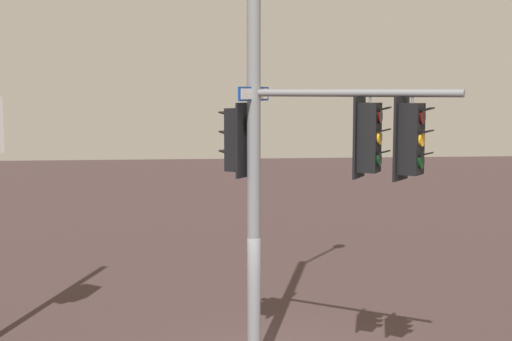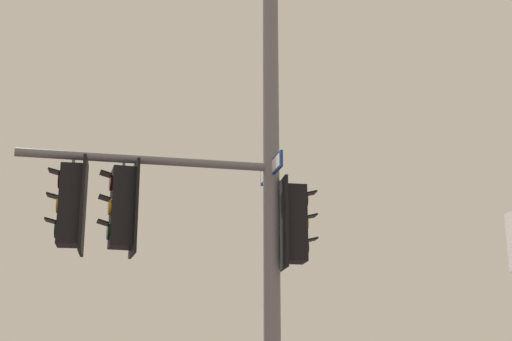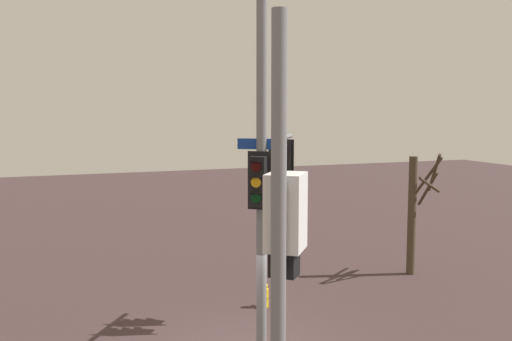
{
  "view_description": "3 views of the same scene",
  "coord_description": "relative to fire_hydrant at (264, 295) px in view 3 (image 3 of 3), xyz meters",
  "views": [
    {
      "loc": [
        1.59,
        12.28,
        5.07
      ],
      "look_at": [
        0.46,
        0.25,
        3.7
      ],
      "focal_mm": 49.67,
      "sensor_mm": 36.0,
      "label": 1
    },
    {
      "loc": [
        -7.28,
        -6.92,
        2.0
      ],
      "look_at": [
        -0.04,
        -0.07,
        4.83
      ],
      "focal_mm": 53.11,
      "sensor_mm": 36.0,
      "label": 2
    },
    {
      "loc": [
        12.52,
        -4.49,
        5.82
      ],
      "look_at": [
        0.92,
        -0.17,
        4.47
      ],
      "focal_mm": 40.69,
      "sensor_mm": 36.0,
      "label": 3
    }
  ],
  "objects": [
    {
      "name": "main_signal_pole_assembly",
      "position": [
        2.64,
        -1.08,
        4.39
      ],
      "size": [
        3.57,
        4.77,
        9.08
      ],
      "rotation": [
        0.0,
        0.0,
        2.54
      ],
      "color": "slate",
      "rests_on": "ground"
    },
    {
      "name": "bare_tree_behind_pole",
      "position": [
        -1.34,
        6.13,
        1.94
      ],
      "size": [
        1.86,
        1.38,
        4.3
      ],
      "color": "#433728",
      "rests_on": "ground"
    },
    {
      "name": "fire_hydrant",
      "position": [
        0.0,
        0.0,
        0.0
      ],
      "size": [
        0.38,
        0.24,
        0.73
      ],
      "color": "yellow",
      "rests_on": "ground"
    },
    {
      "name": "secondary_pole_assembly",
      "position": [
        8.43,
        -3.03,
        3.66
      ],
      "size": [
        0.81,
        0.74,
        7.03
      ],
      "rotation": [
        0.0,
        0.0,
        2.5
      ],
      "color": "slate",
      "rests_on": "ground"
    }
  ]
}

